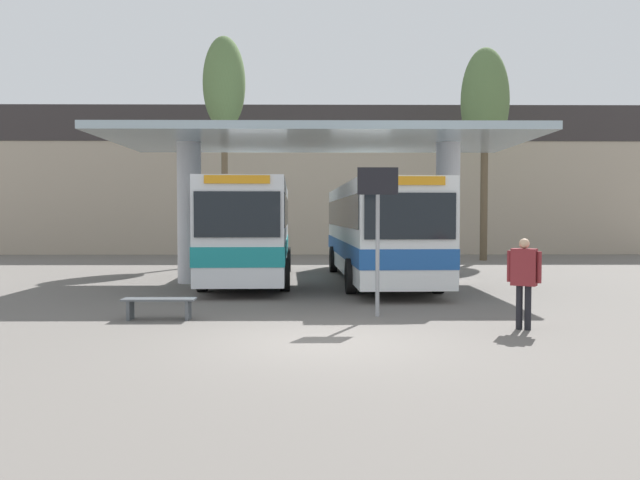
{
  "coord_description": "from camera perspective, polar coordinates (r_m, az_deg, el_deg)",
  "views": [
    {
      "loc": [
        -0.15,
        -11.01,
        2.24
      ],
      "look_at": [
        0.0,
        5.35,
        1.6
      ],
      "focal_mm": 35.0,
      "sensor_mm": 36.0,
      "label": 1
    }
  ],
  "objects": [
    {
      "name": "info_sign_platform",
      "position": [
        13.86,
        5.3,
        2.64
      ],
      "size": [
        0.9,
        0.09,
        3.31
      ],
      "color": "gray",
      "rests_on": "ground_plane"
    },
    {
      "name": "transit_bus_left_bay",
      "position": [
        21.87,
        -6.3,
        1.2
      ],
      "size": [
        2.97,
        11.13,
        3.32
      ],
      "rotation": [
        0.0,
        0.0,
        3.18
      ],
      "color": "silver",
      "rests_on": "ground_plane"
    },
    {
      "name": "townhouse_backdrop",
      "position": [
        36.08,
        -0.29,
        6.6
      ],
      "size": [
        40.0,
        0.58,
        8.55
      ],
      "color": "tan",
      "rests_on": "ground_plane"
    },
    {
      "name": "ground_plane",
      "position": [
        11.24,
        0.25,
        -9.26
      ],
      "size": [
        100.0,
        100.0,
        0.0
      ],
      "primitive_type": "plane",
      "color": "#605B56"
    },
    {
      "name": "pedestrian_waiting",
      "position": [
        12.86,
        18.15,
        -2.98
      ],
      "size": [
        0.62,
        0.46,
        1.8
      ],
      "rotation": [
        0.0,
        0.0,
        -0.54
      ],
      "color": "black",
      "rests_on": "ground_plane"
    },
    {
      "name": "station_canopy",
      "position": [
        20.84,
        -0.11,
        7.79
      ],
      "size": [
        13.61,
        6.55,
        4.9
      ],
      "color": "silver",
      "rests_on": "ground_plane"
    },
    {
      "name": "poplar_tree_behind_left",
      "position": [
        30.16,
        -8.76,
        13.65
      ],
      "size": [
        1.97,
        1.97,
        10.57
      ],
      "color": "brown",
      "rests_on": "ground_plane"
    },
    {
      "name": "waiting_bench_near_pillar",
      "position": [
        13.93,
        -14.49,
        -5.68
      ],
      "size": [
        1.56,
        0.44,
        0.46
      ],
      "color": "#4C5156",
      "rests_on": "ground_plane"
    },
    {
      "name": "poplar_tree_behind_right",
      "position": [
        32.74,
        14.84,
        11.99
      ],
      "size": [
        2.37,
        2.37,
        10.57
      ],
      "color": "brown",
      "rests_on": "ground_plane"
    },
    {
      "name": "transit_bus_center_bay",
      "position": [
        21.59,
        5.18,
        1.11
      ],
      "size": [
        3.12,
        12.03,
        3.25
      ],
      "rotation": [
        0.0,
        0.0,
        3.18
      ],
      "color": "white",
      "rests_on": "ground_plane"
    }
  ]
}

